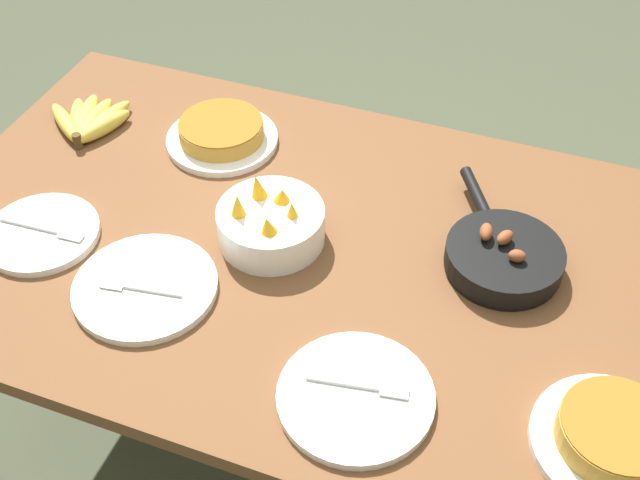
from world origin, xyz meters
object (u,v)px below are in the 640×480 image
banana_bunch (89,122)px  fruit_bowl_mango (270,225)px  frittata_plate_center (222,134)px  frittata_plate_side (614,437)px  skillet (503,256)px  empty_plate_near_front (145,287)px  empty_plate_far_left (42,234)px  empty_plate_far_right (356,397)px

banana_bunch → fruit_bowl_mango: size_ratio=1.00×
frittata_plate_center → frittata_plate_side: (0.90, -0.49, 0.00)m
banana_bunch → frittata_plate_center: 0.31m
skillet → empty_plate_near_front: size_ratio=1.24×
empty_plate_near_front → banana_bunch: bearing=132.9°
banana_bunch → empty_plate_near_front: banana_bunch is taller
skillet → empty_plate_far_left: (-0.86, -0.24, -0.02)m
empty_plate_far_right → empty_plate_far_left: bearing=168.2°
empty_plate_far_left → empty_plate_far_right: bearing=-11.8°
empty_plate_far_left → skillet: bearing=15.2°
empty_plate_near_front → empty_plate_far_right: (0.44, -0.09, 0.00)m
frittata_plate_center → fruit_bowl_mango: 0.33m
frittata_plate_side → skillet: bearing=126.0°
skillet → empty_plate_near_front: bearing=85.6°
frittata_plate_side → empty_plate_far_right: (-0.40, -0.06, -0.02)m
empty_plate_far_left → empty_plate_far_right: same height
skillet → frittata_plate_side: (0.24, -0.32, -0.00)m
banana_bunch → empty_plate_far_right: banana_bunch is taller
empty_plate_far_left → fruit_bowl_mango: fruit_bowl_mango is taller
empty_plate_near_front → empty_plate_far_right: 0.45m
skillet → frittata_plate_side: skillet is taller
frittata_plate_side → banana_bunch: bearing=160.4°
banana_bunch → empty_plate_far_left: bearing=-72.9°
frittata_plate_center → fruit_bowl_mango: size_ratio=1.19×
banana_bunch → skillet: size_ratio=0.63×
frittata_plate_side → empty_plate_far_left: 1.10m
frittata_plate_center → empty_plate_far_left: frittata_plate_center is taller
frittata_plate_center → fruit_bowl_mango: bearing=-48.3°
frittata_plate_center → frittata_plate_side: frittata_plate_side is taller
skillet → frittata_plate_center: bearing=46.1°
banana_bunch → fruit_bowl_mango: bearing=-19.8°
banana_bunch → fruit_bowl_mango: 0.56m
skillet → empty_plate_far_left: size_ratio=1.47×
banana_bunch → fruit_bowl_mango: (0.53, -0.19, 0.02)m
banana_bunch → skillet: skillet is taller
empty_plate_far_left → empty_plate_near_front: bearing=-11.8°
frittata_plate_center → empty_plate_far_left: 0.45m
banana_bunch → empty_plate_far_right: (0.81, -0.49, -0.01)m
frittata_plate_center → fruit_bowl_mango: fruit_bowl_mango is taller
fruit_bowl_mango → banana_bunch: bearing=160.2°
skillet → empty_plate_near_front: skillet is taller
frittata_plate_center → empty_plate_far_right: size_ratio=0.96×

